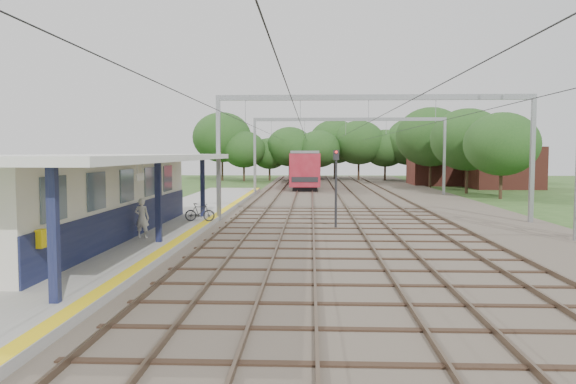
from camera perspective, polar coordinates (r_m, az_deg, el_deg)
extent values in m
plane|color=#2D4C1E|center=(16.19, 1.98, -9.80)|extent=(160.00, 160.00, 0.00)
cube|color=#473D33|center=(46.05, 7.21, -0.77)|extent=(18.00, 90.00, 0.10)
cube|color=gray|center=(30.90, -11.91, -2.93)|extent=(5.00, 52.00, 0.35)
cube|color=yellow|center=(30.40, -7.80, -2.65)|extent=(0.45, 52.00, 0.01)
cube|color=beige|center=(24.50, -19.19, -0.46)|extent=(3.20, 18.00, 3.40)
cube|color=#13183C|center=(24.05, -15.54, -2.85)|extent=(0.06, 18.00, 1.40)
cube|color=slate|center=(23.92, -15.58, 0.72)|extent=(0.05, 16.00, 1.30)
cube|color=yellow|center=(16.58, -23.77, -4.35)|extent=(0.18, 0.38, 0.50)
cube|color=#13183C|center=(14.19, -22.72, -4.05)|extent=(0.22, 0.22, 3.20)
cube|color=#13183C|center=(22.61, -13.03, -0.95)|extent=(0.22, 0.22, 3.20)
cube|color=#13183C|center=(31.36, -8.67, 0.47)|extent=(0.22, 0.22, 3.20)
cube|color=silver|center=(23.11, -17.65, 3.34)|extent=(6.40, 20.00, 0.24)
cube|color=white|center=(20.66, -14.81, 1.48)|extent=(0.06, 0.85, 0.26)
cube|color=brown|center=(46.07, -3.02, -0.58)|extent=(0.07, 88.00, 0.15)
cube|color=brown|center=(45.96, -1.24, -0.59)|extent=(0.07, 88.00, 0.15)
cube|color=brown|center=(45.89, 0.71, -0.60)|extent=(0.07, 88.00, 0.15)
cube|color=brown|center=(45.87, 2.50, -0.60)|extent=(0.07, 88.00, 0.15)
cube|color=brown|center=(45.93, 5.33, -0.61)|extent=(0.07, 88.00, 0.15)
cube|color=brown|center=(46.03, 7.11, -0.61)|extent=(0.07, 88.00, 0.15)
cube|color=brown|center=(46.26, 9.78, -0.62)|extent=(0.07, 88.00, 0.15)
cube|color=brown|center=(46.47, 11.54, -0.62)|extent=(0.07, 88.00, 0.15)
cube|color=gray|center=(31.14, -7.07, 3.31)|extent=(0.22, 0.22, 7.00)
cube|color=gray|center=(32.95, 23.57, 3.05)|extent=(0.22, 0.22, 7.00)
cube|color=gray|center=(31.05, 8.76, 9.49)|extent=(17.00, 0.20, 0.30)
cube|color=gray|center=(50.98, -3.39, 3.60)|extent=(0.22, 0.22, 7.00)
cube|color=gray|center=(52.10, 15.59, 3.47)|extent=(0.22, 0.22, 7.00)
cube|color=gray|center=(50.92, 6.24, 7.35)|extent=(17.00, 0.20, 0.30)
cylinder|color=black|center=(45.89, -2.15, 6.06)|extent=(0.02, 88.00, 0.02)
cylinder|color=black|center=(45.75, 1.62, 6.06)|extent=(0.02, 88.00, 0.02)
cylinder|color=black|center=(45.86, 6.27, 6.04)|extent=(0.02, 88.00, 0.02)
cylinder|color=black|center=(46.24, 10.75, 5.97)|extent=(0.02, 88.00, 0.02)
cylinder|color=#382619|center=(77.42, -5.14, 2.21)|extent=(0.28, 0.28, 2.88)
ellipsoid|color=#163F16|center=(77.39, -5.16, 4.81)|extent=(6.72, 6.72, 5.76)
cylinder|color=#382619|center=(78.87, -0.62, 2.12)|extent=(0.28, 0.28, 2.52)
ellipsoid|color=#163F16|center=(78.83, -0.62, 4.36)|extent=(5.88, 5.88, 5.04)
cylinder|color=#382619|center=(75.78, 3.80, 2.31)|extent=(0.28, 0.28, 3.24)
ellipsoid|color=#163F16|center=(75.76, 3.81, 5.31)|extent=(7.56, 7.56, 6.48)
cylinder|color=#382619|center=(78.16, 8.16, 2.13)|extent=(0.28, 0.28, 2.70)
ellipsoid|color=#163F16|center=(78.13, 8.19, 4.55)|extent=(6.30, 6.30, 5.40)
cylinder|color=#382619|center=(55.68, 17.35, 1.15)|extent=(0.28, 0.28, 2.52)
ellipsoid|color=#163F16|center=(55.62, 17.42, 4.32)|extent=(5.88, 5.88, 5.04)
cylinder|color=#382619|center=(71.34, 14.42, 1.94)|extent=(0.28, 0.28, 2.88)
ellipsoid|color=#163F16|center=(71.30, 14.47, 4.77)|extent=(6.72, 6.72, 5.76)
cube|color=brown|center=(65.19, 21.08, 2.33)|extent=(7.00, 6.00, 4.50)
cube|color=maroon|center=(65.18, 21.15, 5.10)|extent=(4.99, 6.12, 4.99)
cube|color=brown|center=(69.58, 15.59, 2.75)|extent=(8.00, 6.00, 5.00)
cube|color=maroon|center=(69.59, 15.64, 5.55)|extent=(5.52, 6.12, 5.52)
imported|color=silver|center=(23.89, -14.62, -2.57)|extent=(0.64, 0.45, 1.66)
imported|color=black|center=(29.10, -8.95, -2.05)|extent=(1.54, 0.44, 0.92)
cube|color=black|center=(62.86, 1.81, 0.78)|extent=(2.38, 17.02, 0.44)
cube|color=maroon|center=(62.78, 1.81, 2.47)|extent=(2.98, 18.50, 3.25)
cube|color=black|center=(62.77, 1.81, 2.78)|extent=(3.02, 17.02, 0.92)
cube|color=slate|center=(62.76, 1.82, 4.07)|extent=(2.74, 18.50, 0.28)
cube|color=black|center=(81.93, 1.94, 1.54)|extent=(2.38, 17.02, 0.44)
cube|color=maroon|center=(81.87, 1.94, 2.83)|extent=(2.98, 18.50, 3.25)
cube|color=black|center=(81.87, 1.94, 3.07)|extent=(3.02, 17.02, 0.92)
cube|color=slate|center=(81.86, 1.94, 4.05)|extent=(2.74, 18.50, 0.28)
cylinder|color=black|center=(28.31, 4.89, -0.14)|extent=(0.14, 0.14, 3.65)
cube|color=black|center=(28.24, 4.91, 3.76)|extent=(0.30, 0.21, 0.50)
sphere|color=red|center=(28.14, 4.92, 4.06)|extent=(0.13, 0.13, 0.13)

